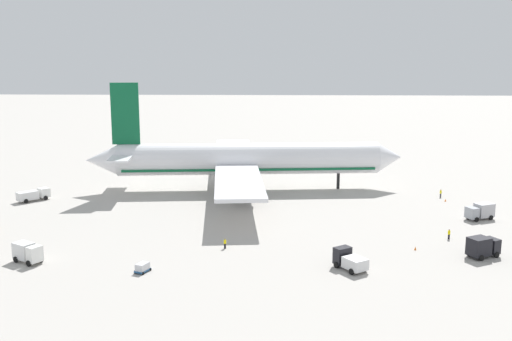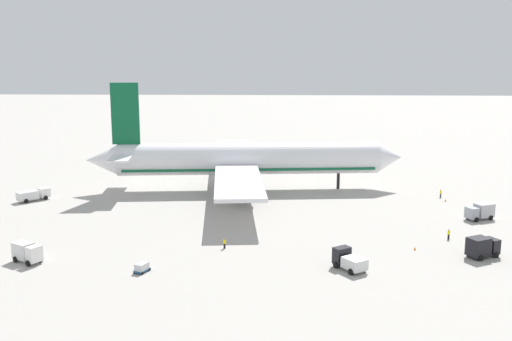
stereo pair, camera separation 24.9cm
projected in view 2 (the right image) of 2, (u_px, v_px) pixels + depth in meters
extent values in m
plane|color=#ADA8A0|center=(249.00, 190.00, 134.29)|extent=(600.00, 600.00, 0.00)
cylinder|color=white|center=(249.00, 159.00, 132.91)|extent=(57.92, 12.18, 6.97)
cone|color=white|center=(389.00, 157.00, 134.66)|extent=(6.18, 7.31, 6.83)
cone|color=white|center=(102.00, 160.00, 131.13)|extent=(7.54, 7.23, 6.62)
cube|color=#0C5933|center=(125.00, 114.00, 129.46)|extent=(6.02, 1.04, 13.32)
cube|color=white|center=(128.00, 150.00, 136.62)|extent=(5.21, 9.49, 0.36)
cube|color=white|center=(120.00, 158.00, 125.64)|extent=(5.21, 9.49, 0.36)
cube|color=white|center=(234.00, 150.00, 151.46)|extent=(11.77, 31.51, 0.70)
cylinder|color=slate|center=(239.00, 161.00, 147.40)|extent=(5.42, 3.98, 3.53)
cube|color=white|center=(238.00, 181.00, 114.45)|extent=(11.77, 31.51, 0.70)
cylinder|color=slate|center=(243.00, 188.00, 119.49)|extent=(5.48, 4.45, 3.99)
cylinder|color=black|center=(338.00, 181.00, 135.05)|extent=(0.70, 0.70, 3.60)
cylinder|color=black|center=(236.00, 177.00, 139.15)|extent=(0.70, 0.70, 3.60)
cylinder|color=black|center=(237.00, 188.00, 128.41)|extent=(0.70, 0.70, 3.60)
cube|color=#0C5933|center=(249.00, 167.00, 133.28)|extent=(55.60, 11.62, 0.50)
cube|color=black|center=(491.00, 245.00, 90.71)|extent=(2.43, 2.80, 2.23)
cube|color=black|center=(478.00, 246.00, 89.52)|extent=(3.81, 3.55, 2.71)
cube|color=black|center=(494.00, 242.00, 90.83)|extent=(1.02, 1.81, 0.98)
cylinder|color=black|center=(484.00, 250.00, 91.92)|extent=(0.93, 0.69, 0.90)
cylinder|color=black|center=(496.00, 255.00, 89.81)|extent=(0.93, 0.69, 0.90)
cylinder|color=black|center=(469.00, 253.00, 90.56)|extent=(0.93, 0.69, 0.90)
cylinder|color=black|center=(481.00, 258.00, 88.45)|extent=(0.93, 0.69, 0.90)
cube|color=white|center=(44.00, 192.00, 125.81)|extent=(2.94, 2.93, 1.89)
cube|color=silver|center=(28.00, 195.00, 123.44)|extent=(4.40, 4.43, 1.69)
cube|color=black|center=(47.00, 190.00, 126.18)|extent=(1.37, 1.34, 0.83)
cylinder|color=black|center=(41.00, 196.00, 126.64)|extent=(0.84, 0.85, 0.90)
cylinder|color=black|center=(46.00, 198.00, 125.08)|extent=(0.84, 0.85, 0.90)
cylinder|color=black|center=(22.00, 199.00, 123.81)|extent=(0.84, 0.85, 0.90)
cylinder|color=black|center=(26.00, 201.00, 122.25)|extent=(0.84, 0.85, 0.90)
cube|color=white|center=(34.00, 254.00, 86.83)|extent=(2.26, 2.46, 2.31)
cube|color=silver|center=(23.00, 250.00, 88.20)|extent=(3.55, 3.25, 2.40)
cube|color=black|center=(36.00, 251.00, 86.45)|extent=(0.96, 1.49, 1.02)
cylinder|color=black|center=(40.00, 259.00, 87.96)|extent=(0.92, 0.73, 0.90)
cylinder|color=black|center=(28.00, 263.00, 86.30)|extent=(0.92, 0.73, 0.90)
cylinder|color=black|center=(27.00, 256.00, 89.59)|extent=(0.92, 0.73, 0.90)
cylinder|color=black|center=(15.00, 259.00, 87.94)|extent=(0.92, 0.73, 0.90)
cube|color=black|center=(342.00, 255.00, 86.14)|extent=(2.86, 2.63, 2.40)
cube|color=silver|center=(354.00, 263.00, 83.98)|extent=(3.78, 3.95, 1.57)
cube|color=black|center=(339.00, 250.00, 86.46)|extent=(1.72, 1.23, 1.05)
cylinder|color=black|center=(336.00, 265.00, 85.60)|extent=(0.76, 0.91, 0.90)
cylinder|color=black|center=(349.00, 262.00, 86.90)|extent=(0.76, 0.91, 0.90)
cylinder|color=black|center=(351.00, 272.00, 82.95)|extent=(0.76, 0.91, 0.90)
cylinder|color=black|center=(364.00, 268.00, 84.24)|extent=(0.76, 0.91, 0.90)
cube|color=#999EA5|center=(472.00, 213.00, 109.46)|extent=(2.37, 2.68, 2.03)
cube|color=#B2B2B7|center=(484.00, 210.00, 110.50)|extent=(3.90, 3.39, 2.50)
cube|color=black|center=(470.00, 210.00, 109.15)|extent=(0.85, 1.73, 0.89)
cylinder|color=black|center=(476.00, 220.00, 108.71)|extent=(0.94, 0.65, 0.90)
cylinder|color=black|center=(468.00, 217.00, 110.72)|extent=(0.94, 0.65, 0.90)
cylinder|color=black|center=(491.00, 218.00, 110.00)|extent=(0.94, 0.65, 0.90)
cylinder|color=black|center=(482.00, 215.00, 112.01)|extent=(0.94, 0.65, 0.90)
cube|color=#26598C|center=(142.00, 270.00, 84.09)|extent=(2.19, 2.64, 0.15)
cylinder|color=#333338|center=(148.00, 267.00, 85.36)|extent=(0.31, 0.58, 0.08)
cube|color=silver|center=(142.00, 266.00, 83.98)|extent=(1.92, 2.25, 0.96)
cylinder|color=black|center=(142.00, 268.00, 85.16)|extent=(0.27, 0.41, 0.40)
cylinder|color=black|center=(150.00, 269.00, 84.57)|extent=(0.27, 0.41, 0.40)
cylinder|color=black|center=(134.00, 272.00, 83.64)|extent=(0.27, 0.41, 0.40)
cylinder|color=black|center=(142.00, 273.00, 83.04)|extent=(0.27, 0.41, 0.40)
cylinder|color=black|center=(449.00, 237.00, 98.76)|extent=(0.39, 0.39, 0.83)
cylinder|color=yellow|center=(449.00, 233.00, 98.61)|extent=(0.49, 0.49, 0.63)
sphere|color=#8C6647|center=(449.00, 230.00, 98.53)|extent=(0.23, 0.23, 0.23)
cylinder|color=black|center=(225.00, 246.00, 94.17)|extent=(0.45, 0.45, 0.80)
cylinder|color=yellow|center=(224.00, 242.00, 94.03)|extent=(0.56, 0.56, 0.60)
sphere|color=#8C6647|center=(224.00, 239.00, 93.95)|extent=(0.22, 0.22, 0.22)
cylinder|color=#3F3F47|center=(441.00, 195.00, 127.17)|extent=(0.44, 0.44, 0.86)
cylinder|color=yellow|center=(441.00, 192.00, 127.02)|extent=(0.55, 0.55, 0.64)
sphere|color=tan|center=(441.00, 190.00, 126.94)|extent=(0.23, 0.23, 0.23)
cone|color=orange|center=(445.00, 200.00, 123.76)|extent=(0.36, 0.36, 0.55)
cone|color=orange|center=(182.00, 156.00, 176.87)|extent=(0.36, 0.36, 0.55)
cone|color=orange|center=(110.00, 165.00, 162.34)|extent=(0.36, 0.36, 0.55)
cone|color=orange|center=(415.00, 248.00, 93.39)|extent=(0.36, 0.36, 0.55)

